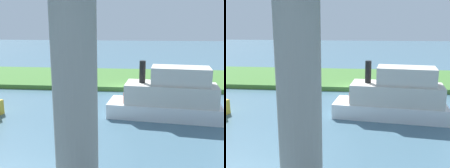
% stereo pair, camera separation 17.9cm
% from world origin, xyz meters
% --- Properties ---
extents(ground_plane, '(160.00, 160.00, 0.00)m').
position_xyz_m(ground_plane, '(0.00, 0.00, 0.00)').
color(ground_plane, '#476B7F').
extents(grassy_bank, '(80.00, 12.00, 0.50)m').
position_xyz_m(grassy_bank, '(0.00, -6.00, 0.25)').
color(grassy_bank, '#427533').
rests_on(grassy_bank, ground).
extents(bridge_pylon, '(2.03, 2.03, 10.13)m').
position_xyz_m(bridge_pylon, '(1.51, 17.39, 5.07)').
color(bridge_pylon, '#9E998E').
rests_on(bridge_pylon, ground).
extents(person_on_bank, '(0.44, 0.44, 1.39)m').
position_xyz_m(person_on_bank, '(5.51, -2.96, 1.20)').
color(person_on_bank, '#2D334C').
rests_on(person_on_bank, grassy_bank).
extents(mooring_post, '(0.20, 0.20, 0.96)m').
position_xyz_m(mooring_post, '(-9.21, -1.40, 0.98)').
color(mooring_post, brown).
rests_on(mooring_post, grassy_bank).
extents(motorboat_red, '(9.12, 3.90, 4.52)m').
position_xyz_m(motorboat_red, '(-3.69, 7.76, 1.68)').
color(motorboat_red, white).
rests_on(motorboat_red, ground).
extents(houseboat_blue, '(4.69, 2.44, 1.49)m').
position_xyz_m(houseboat_blue, '(-4.47, 3.77, 0.53)').
color(houseboat_blue, red).
rests_on(houseboat_blue, ground).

